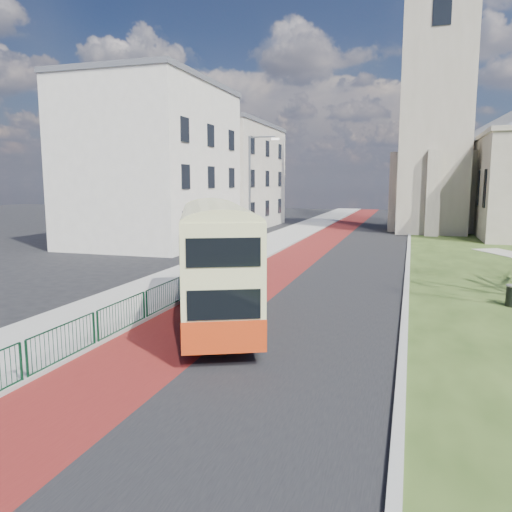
% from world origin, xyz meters
% --- Properties ---
extents(ground, '(160.00, 160.00, 0.00)m').
position_xyz_m(ground, '(0.00, 0.00, 0.00)').
color(ground, black).
rests_on(ground, ground).
extents(road_carriageway, '(9.00, 120.00, 0.01)m').
position_xyz_m(road_carriageway, '(1.50, 20.00, 0.01)').
color(road_carriageway, black).
rests_on(road_carriageway, ground).
extents(bus_lane, '(3.40, 120.00, 0.01)m').
position_xyz_m(bus_lane, '(-1.20, 20.00, 0.01)').
color(bus_lane, '#591414').
rests_on(bus_lane, ground).
extents(pavement_west, '(4.00, 120.00, 0.12)m').
position_xyz_m(pavement_west, '(-5.00, 20.00, 0.06)').
color(pavement_west, gray).
rests_on(pavement_west, ground).
extents(kerb_west, '(0.25, 120.00, 0.13)m').
position_xyz_m(kerb_west, '(-3.00, 20.00, 0.07)').
color(kerb_west, '#999993').
rests_on(kerb_west, ground).
extents(kerb_east, '(0.25, 80.00, 0.13)m').
position_xyz_m(kerb_east, '(6.10, 22.00, 0.07)').
color(kerb_east, '#999993').
rests_on(kerb_east, ground).
extents(pedestrian_railing, '(0.07, 24.00, 1.12)m').
position_xyz_m(pedestrian_railing, '(-2.95, 4.00, 0.55)').
color(pedestrian_railing, '#0D3921').
rests_on(pedestrian_railing, ground).
extents(gothic_church, '(16.38, 18.00, 40.00)m').
position_xyz_m(gothic_church, '(12.56, 38.00, 13.13)').
color(gothic_church, gray).
rests_on(gothic_church, ground).
extents(street_block_near, '(10.30, 14.30, 13.00)m').
position_xyz_m(street_block_near, '(-14.00, 22.00, 6.51)').
color(street_block_near, beige).
rests_on(street_block_near, ground).
extents(street_block_far, '(10.30, 16.30, 11.50)m').
position_xyz_m(street_block_far, '(-14.00, 38.00, 5.76)').
color(street_block_far, '#B5AD99').
rests_on(street_block_far, ground).
extents(streetlamp, '(2.13, 0.18, 8.00)m').
position_xyz_m(streetlamp, '(-4.35, 18.00, 4.59)').
color(streetlamp, gray).
rests_on(streetlamp, pavement_west).
extents(bus, '(6.19, 9.97, 4.14)m').
position_xyz_m(bus, '(-0.51, 1.73, 2.37)').
color(bus, '#B43210').
rests_on(bus, ground).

